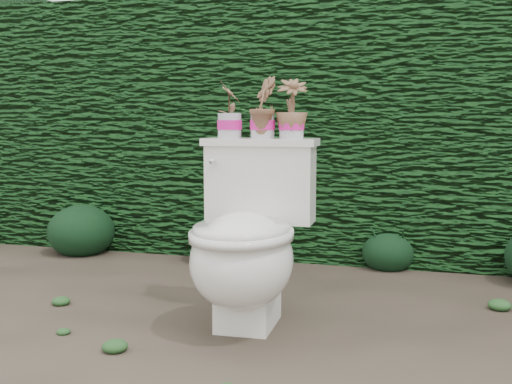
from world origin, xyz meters
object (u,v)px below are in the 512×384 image
(toilet, at_px, (247,243))
(potted_plant_left, at_px, (229,111))
(potted_plant_center, at_px, (263,109))
(potted_plant_right, at_px, (292,110))

(toilet, xyz_separation_m, potted_plant_left, (-0.15, 0.23, 0.54))
(potted_plant_center, bearing_deg, potted_plant_right, -98.62)
(potted_plant_left, bearing_deg, toilet, -151.46)
(potted_plant_right, bearing_deg, toilet, -136.15)
(toilet, bearing_deg, potted_plant_left, 120.55)
(toilet, distance_m, potted_plant_left, 0.61)
(potted_plant_left, xyz_separation_m, potted_plant_center, (0.15, 0.01, 0.01))
(potted_plant_center, height_order, potted_plant_right, potted_plant_center)
(potted_plant_left, relative_size, potted_plant_right, 0.96)
(toilet, height_order, potted_plant_left, potted_plant_left)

